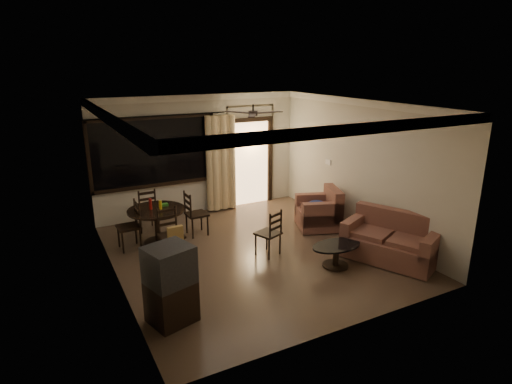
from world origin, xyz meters
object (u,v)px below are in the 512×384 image
dining_table (157,216)px  dining_chair_east (196,222)px  dining_chair_west (130,235)px  tv_cabinet (170,284)px  side_chair (268,241)px  dining_chair_north (146,217)px  coffee_table (336,252)px  dining_chair_south (172,243)px  sofa (391,242)px  armchair (321,212)px

dining_table → dining_chair_east: size_ratio=1.19×
dining_chair_west → tv_cabinet: size_ratio=0.84×
side_chair → dining_chair_north: bearing=-74.7°
coffee_table → dining_table: bearing=134.9°
tv_cabinet → dining_chair_south: bearing=56.7°
sofa → coffee_table: (-1.07, 0.24, -0.07)m
dining_chair_north → sofa: bearing=133.2°
dining_chair_north → coffee_table: bearing=125.3°
tv_cabinet → sofa: 4.16m
dining_chair_east → dining_chair_north: bearing=46.8°
sofa → side_chair: (-1.90, 1.22, -0.08)m
dining_chair_south → side_chair: dining_chair_south is taller
dining_table → dining_chair_west: bearing=-176.4°
dining_chair_west → dining_chair_south: (0.59, -0.82, 0.02)m
coffee_table → side_chair: 1.28m
tv_cabinet → side_chair: (2.26, 1.26, -0.30)m
dining_table → sofa: bearing=-37.6°
dining_chair_north → coffee_table: dining_chair_north is taller
dining_table → dining_chair_east: bearing=2.2°
dining_chair_south → side_chair: size_ratio=1.05×
coffee_table → dining_chair_north: bearing=127.6°
tv_cabinet → dining_chair_west: bearing=73.6°
dining_table → coffee_table: bearing=-45.1°
dining_chair_west → dining_chair_south: 1.01m
dining_chair_north → side_chair: dining_chair_north is taller
dining_chair_west → dining_chair_north: same height
dining_chair_west → side_chair: bearing=53.8°
dining_table → dining_chair_west: dining_chair_west is taller
dining_chair_east → dining_chair_north: same height
sofa → coffee_table: sofa is taller
dining_table → tv_cabinet: bearing=-101.5°
dining_chair_north → tv_cabinet: tv_cabinet is taller
dining_chair_north → dining_chair_east: bearing=136.8°
dining_chair_west → dining_chair_south: bearing=33.4°
dining_chair_west → coffee_table: (3.07, -2.49, -0.00)m
dining_chair_north → sofa: 5.07m
armchair → sofa: bearing=-63.7°
side_chair → dining_chair_south: bearing=-43.7°
dining_chair_south → sofa: bearing=-30.6°
dining_chair_west → dining_chair_east: size_ratio=1.00×
dining_chair_east → side_chair: bearing=-153.9°
armchair → dining_table: bearing=-174.0°
tv_cabinet → dining_chair_east: bearing=47.5°
dining_table → coffee_table: 3.57m
sofa → dining_chair_south: bearing=127.0°
dining_chair_east → side_chair: (0.85, -1.58, -0.01)m
side_chair → dining_chair_east: bearing=-82.7°
dining_chair_east → dining_chair_south: (-0.80, -0.89, 0.02)m
coffee_table → side_chair: (-0.83, 0.98, -0.01)m
sofa → armchair: bearing=71.3°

